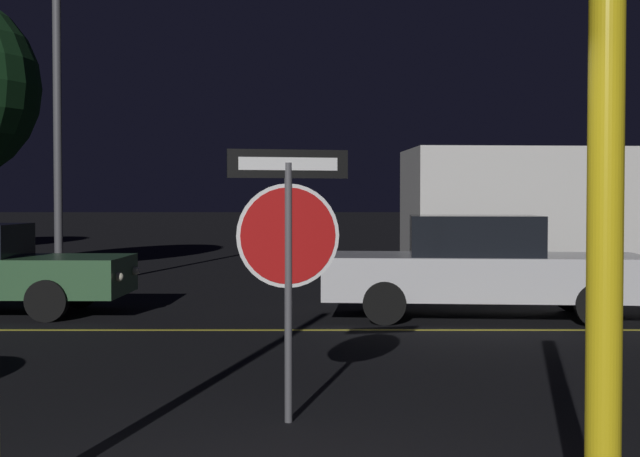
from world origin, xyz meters
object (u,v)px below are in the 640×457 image
object	(u,v)px
passing_car_3	(485,267)
street_lamp	(60,1)
stop_sign	(291,232)
yellow_pole_right	(608,280)
delivery_truck	(594,210)

from	to	relation	value
passing_car_3	street_lamp	size ratio (longest dim) A/B	0.58
passing_car_3	street_lamp	world-z (taller)	street_lamp
stop_sign	street_lamp	xyz separation A→B (m)	(-4.77, 10.20, 4.04)
passing_car_3	street_lamp	bearing A→B (deg)	-113.72
yellow_pole_right	street_lamp	bearing A→B (deg)	116.28
stop_sign	yellow_pole_right	bearing A→B (deg)	-72.10
stop_sign	delivery_truck	world-z (taller)	delivery_truck
stop_sign	passing_car_3	bearing A→B (deg)	54.33
stop_sign	passing_car_3	world-z (taller)	stop_sign
yellow_pole_right	delivery_truck	size ratio (longest dim) A/B	0.40
passing_car_3	delivery_truck	bearing A→B (deg)	149.62
passing_car_3	delivery_truck	world-z (taller)	delivery_truck
stop_sign	delivery_truck	bearing A→B (deg)	49.20
stop_sign	yellow_pole_right	distance (m)	3.11
yellow_pole_right	street_lamp	distance (m)	14.95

